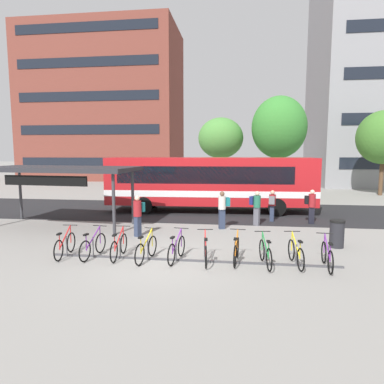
{
  "coord_description": "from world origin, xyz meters",
  "views": [
    {
      "loc": [
        2.32,
        -10.51,
        3.57
      ],
      "look_at": [
        0.38,
        4.25,
        1.78
      ],
      "focal_mm": 31.72,
      "sensor_mm": 36.0,
      "label": 1
    }
  ],
  "objects_px": {
    "commuter_grey_pack_1": "(272,204)",
    "commuter_black_pack_2": "(311,204)",
    "parked_bicycle_red_5": "(205,251)",
    "commuter_teal_pack_0": "(223,207)",
    "parked_bicycle_purple_1": "(93,246)",
    "parked_bicycle_green_7": "(265,254)",
    "commuter_navy_pack_3": "(256,206)",
    "parked_bicycle_purple_9": "(327,256)",
    "street_tree_1": "(384,137)",
    "parked_bicycle_red_2": "(119,247)",
    "parked_bicycle_orange_6": "(236,251)",
    "commuter_teal_pack_4": "(138,213)",
    "transit_shelter": "(60,171)",
    "parked_bicycle_yellow_3": "(146,249)",
    "street_tree_0": "(221,138)",
    "parked_bicycle_red_0": "(65,245)",
    "city_bus": "(211,182)",
    "trash_bin": "(337,234)",
    "street_tree_2": "(279,128)",
    "parked_bicycle_yellow_8": "(296,254)",
    "parked_bicycle_purple_4": "(177,249)"
  },
  "relations": [
    {
      "from": "parked_bicycle_yellow_8",
      "to": "commuter_grey_pack_1",
      "type": "bearing_deg",
      "value": -6.11
    },
    {
      "from": "transit_shelter",
      "to": "street_tree_0",
      "type": "bearing_deg",
      "value": 66.71
    },
    {
      "from": "parked_bicycle_orange_6",
      "to": "commuter_teal_pack_4",
      "type": "height_order",
      "value": "commuter_teal_pack_4"
    },
    {
      "from": "parked_bicycle_red_5",
      "to": "parked_bicycle_green_7",
      "type": "relative_size",
      "value": 1.0
    },
    {
      "from": "transit_shelter",
      "to": "street_tree_1",
      "type": "relative_size",
      "value": 1.07
    },
    {
      "from": "parked_bicycle_purple_9",
      "to": "transit_shelter",
      "type": "bearing_deg",
      "value": 70.91
    },
    {
      "from": "commuter_teal_pack_4",
      "to": "street_tree_0",
      "type": "height_order",
      "value": "street_tree_0"
    },
    {
      "from": "commuter_teal_pack_0",
      "to": "street_tree_2",
      "type": "height_order",
      "value": "street_tree_2"
    },
    {
      "from": "parked_bicycle_orange_6",
      "to": "commuter_black_pack_2",
      "type": "relative_size",
      "value": 1.02
    },
    {
      "from": "parked_bicycle_red_5",
      "to": "commuter_navy_pack_3",
      "type": "bearing_deg",
      "value": -25.01
    },
    {
      "from": "parked_bicycle_purple_9",
      "to": "street_tree_0",
      "type": "bearing_deg",
      "value": 16.36
    },
    {
      "from": "parked_bicycle_purple_4",
      "to": "commuter_navy_pack_3",
      "type": "bearing_deg",
      "value": -17.84
    },
    {
      "from": "parked_bicycle_red_2",
      "to": "parked_bicycle_purple_9",
      "type": "bearing_deg",
      "value": -92.63
    },
    {
      "from": "parked_bicycle_red_2",
      "to": "parked_bicycle_green_7",
      "type": "bearing_deg",
      "value": -93.15
    },
    {
      "from": "parked_bicycle_purple_9",
      "to": "street_tree_1",
      "type": "relative_size",
      "value": 0.25
    },
    {
      "from": "parked_bicycle_red_5",
      "to": "transit_shelter",
      "type": "bearing_deg",
      "value": 51.48
    },
    {
      "from": "commuter_black_pack_2",
      "to": "parked_bicycle_red_0",
      "type": "bearing_deg",
      "value": -139.37
    },
    {
      "from": "parked_bicycle_purple_1",
      "to": "commuter_teal_pack_0",
      "type": "xyz_separation_m",
      "value": [
        4.17,
        4.82,
        0.63
      ]
    },
    {
      "from": "parked_bicycle_orange_6",
      "to": "commuter_teal_pack_4",
      "type": "distance_m",
      "value": 5.08
    },
    {
      "from": "commuter_teal_pack_0",
      "to": "commuter_grey_pack_1",
      "type": "height_order",
      "value": "commuter_teal_pack_0"
    },
    {
      "from": "parked_bicycle_purple_9",
      "to": "commuter_navy_pack_3",
      "type": "relative_size",
      "value": 1.03
    },
    {
      "from": "parked_bicycle_red_0",
      "to": "commuter_grey_pack_1",
      "type": "xyz_separation_m",
      "value": [
        7.59,
        6.87,
        0.53
      ]
    },
    {
      "from": "parked_bicycle_purple_1",
      "to": "parked_bicycle_green_7",
      "type": "distance_m",
      "value": 5.71
    },
    {
      "from": "transit_shelter",
      "to": "parked_bicycle_red_0",
      "type": "bearing_deg",
      "value": -56.38
    },
    {
      "from": "parked_bicycle_yellow_3",
      "to": "commuter_grey_pack_1",
      "type": "relative_size",
      "value": 1.07
    },
    {
      "from": "parked_bicycle_red_2",
      "to": "trash_bin",
      "type": "height_order",
      "value": "trash_bin"
    },
    {
      "from": "parked_bicycle_red_2",
      "to": "parked_bicycle_yellow_3",
      "type": "bearing_deg",
      "value": -101.11
    },
    {
      "from": "parked_bicycle_purple_1",
      "to": "parked_bicycle_red_2",
      "type": "xyz_separation_m",
      "value": [
        0.89,
        0.05,
        0.0
      ]
    },
    {
      "from": "commuter_teal_pack_0",
      "to": "city_bus",
      "type": "bearing_deg",
      "value": -101.52
    },
    {
      "from": "commuter_grey_pack_1",
      "to": "street_tree_1",
      "type": "bearing_deg",
      "value": -27.8
    },
    {
      "from": "parked_bicycle_red_0",
      "to": "parked_bicycle_purple_1",
      "type": "height_order",
      "value": "same"
    },
    {
      "from": "commuter_grey_pack_1",
      "to": "street_tree_2",
      "type": "height_order",
      "value": "street_tree_2"
    },
    {
      "from": "commuter_navy_pack_3",
      "to": "parked_bicycle_green_7",
      "type": "bearing_deg",
      "value": -62.02
    },
    {
      "from": "parked_bicycle_red_5",
      "to": "commuter_teal_pack_4",
      "type": "relative_size",
      "value": 0.99
    },
    {
      "from": "parked_bicycle_green_7",
      "to": "street_tree_1",
      "type": "distance_m",
      "value": 21.98
    },
    {
      "from": "city_bus",
      "to": "commuter_grey_pack_1",
      "type": "bearing_deg",
      "value": -38.99
    },
    {
      "from": "parked_bicycle_red_5",
      "to": "commuter_teal_pack_4",
      "type": "distance_m",
      "value": 4.43
    },
    {
      "from": "city_bus",
      "to": "parked_bicycle_red_0",
      "type": "height_order",
      "value": "city_bus"
    },
    {
      "from": "parked_bicycle_purple_9",
      "to": "parked_bicycle_purple_1",
      "type": "bearing_deg",
      "value": 92.34
    },
    {
      "from": "parked_bicycle_purple_1",
      "to": "parked_bicycle_yellow_8",
      "type": "height_order",
      "value": "same"
    },
    {
      "from": "parked_bicycle_red_5",
      "to": "commuter_teal_pack_0",
      "type": "xyz_separation_m",
      "value": [
        0.35,
        4.91,
        0.63
      ]
    },
    {
      "from": "parked_bicycle_purple_4",
      "to": "parked_bicycle_red_2",
      "type": "bearing_deg",
      "value": 96.97
    },
    {
      "from": "parked_bicycle_red_0",
      "to": "parked_bicycle_purple_4",
      "type": "bearing_deg",
      "value": -94.13
    },
    {
      "from": "parked_bicycle_yellow_3",
      "to": "commuter_black_pack_2",
      "type": "distance_m",
      "value": 9.34
    },
    {
      "from": "commuter_black_pack_2",
      "to": "commuter_navy_pack_3",
      "type": "bearing_deg",
      "value": -159.01
    },
    {
      "from": "parked_bicycle_yellow_3",
      "to": "parked_bicycle_orange_6",
      "type": "distance_m",
      "value": 2.93
    },
    {
      "from": "commuter_grey_pack_1",
      "to": "commuter_black_pack_2",
      "type": "distance_m",
      "value": 1.87
    },
    {
      "from": "parked_bicycle_purple_9",
      "to": "parked_bicycle_orange_6",
      "type": "bearing_deg",
      "value": 89.24
    },
    {
      "from": "street_tree_1",
      "to": "parked_bicycle_red_2",
      "type": "bearing_deg",
      "value": -130.0
    },
    {
      "from": "parked_bicycle_green_7",
      "to": "parked_bicycle_purple_9",
      "type": "relative_size",
      "value": 0.99
    }
  ]
}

